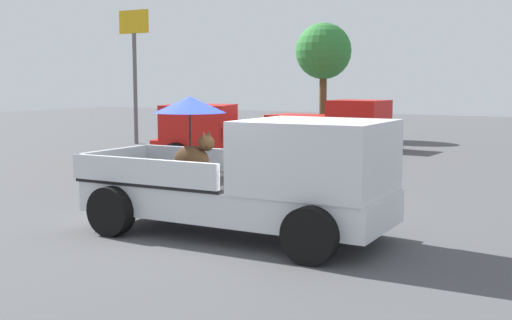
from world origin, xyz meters
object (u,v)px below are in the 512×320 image
(pickup_truck_red, at_px, (334,124))
(motel_sign, at_px, (134,51))
(pickup_truck_far, at_px, (232,137))
(pickup_truck_main, at_px, (260,178))

(pickup_truck_red, bearing_deg, motel_sign, -159.02)
(pickup_truck_red, bearing_deg, pickup_truck_far, -90.84)
(pickup_truck_far, bearing_deg, pickup_truck_red, -110.95)
(pickup_truck_far, xyz_separation_m, motel_sign, (-7.15, 4.07, 2.82))
(pickup_truck_main, relative_size, motel_sign, 0.97)
(motel_sign, bearing_deg, pickup_truck_red, 18.86)
(motel_sign, bearing_deg, pickup_truck_main, -42.58)
(pickup_truck_red, distance_m, pickup_truck_far, 6.63)
(pickup_truck_main, relative_size, pickup_truck_red, 1.05)
(pickup_truck_far, bearing_deg, motel_sign, -47.63)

